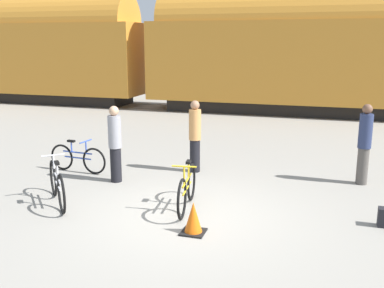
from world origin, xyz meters
The scene contains 11 objects.
ground_plane centered at (0.00, 0.00, 0.00)m, with size 80.00×80.00×0.00m, color gray.
freight_train centered at (0.00, 12.80, 2.83)m, with size 35.27×2.86×5.36m.
rail_near centered at (0.00, 12.08, 0.01)m, with size 47.27×0.07×0.01m, color #4C4238.
rail_far centered at (0.00, 13.52, 0.01)m, with size 47.27×0.07×0.01m, color #4C4238.
bicycle_silver centered at (-2.58, -0.20, 0.40)m, with size 1.27×1.41×0.95m.
bicycle_blue centered at (-3.39, 1.89, 0.35)m, with size 1.62×0.46×0.82m.
bicycle_yellow centered at (-0.04, 0.31, 0.40)m, with size 0.46×1.77×0.95m.
person_in_grey centered at (-2.13, 1.47, 0.90)m, with size 0.30×0.30×1.76m.
person_in_tan centered at (-0.63, 2.78, 0.91)m, with size 0.30×0.30×1.78m.
person_in_navy centered at (3.27, 2.96, 0.94)m, with size 0.29×0.29×1.83m.
traffic_cone centered at (0.40, -0.73, 0.25)m, with size 0.40×0.40×0.55m.
Camera 1 is at (2.48, -7.50, 3.20)m, focal length 42.00 mm.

